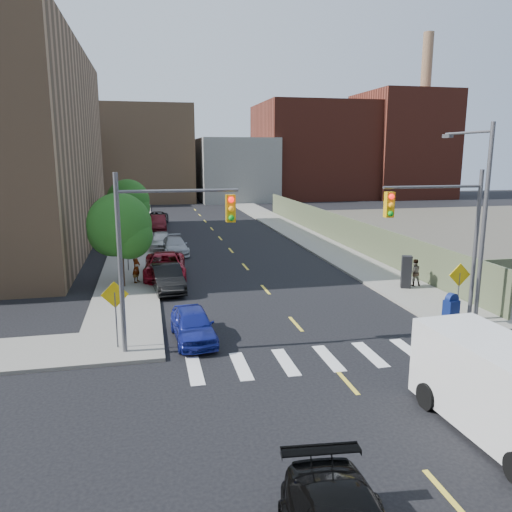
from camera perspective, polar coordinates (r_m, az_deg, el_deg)
name	(u,v)px	position (r m, az deg, el deg)	size (l,w,h in m)	color
ground	(372,410)	(16.27, 13.10, -16.80)	(160.00, 160.00, 0.00)	black
sidewalk_nw	(135,226)	(54.88, -13.61, 3.39)	(3.50, 73.00, 0.15)	gray
sidewalk_ne	(276,221)	(56.66, 2.28, 3.96)	(3.50, 73.00, 0.15)	gray
fence_north	(335,228)	(44.33, 9.02, 3.20)	(0.12, 44.00, 2.50)	#63694A
gravel_lot	(501,231)	(55.48, 26.22, 2.55)	(36.00, 42.00, 0.06)	#595447
bg_bldg_west	(42,164)	(84.30, -23.31, 9.61)	(14.00, 18.00, 12.00)	#592319
bg_bldg_midwest	(148,154)	(84.83, -12.28, 11.30)	(14.00, 16.00, 15.00)	#8C6B4C
bg_bldg_center	(234,169)	(84.12, -2.48, 9.85)	(12.00, 16.00, 10.00)	gray
bg_bldg_east	(311,151)	(89.47, 6.34, 11.82)	(18.00, 18.00, 16.00)	#592319
bg_bldg_fareast	(401,145)	(94.00, 16.25, 12.04)	(14.00, 16.00, 18.00)	#592319
smokestack	(423,117)	(96.15, 18.60, 14.87)	(1.80, 1.80, 28.00)	#8C6B4C
signal_nw	(161,238)	(19.10, -10.86, 1.98)	(4.59, 0.30, 7.00)	#59595E
signal_ne	(446,228)	(22.77, 20.86, 2.96)	(4.59, 0.30, 7.00)	#59595E
streetlight_ne	(479,209)	(24.68, 24.18, 4.95)	(0.25, 3.70, 9.00)	#59595E
warn_sign_nw	(115,302)	(20.20, -15.80, -5.11)	(1.06, 0.06, 2.83)	#59595E
warn_sign_ne	(459,281)	(24.32, 22.20, -2.71)	(1.06, 0.06, 2.83)	#59595E
warn_sign_midwest	(127,243)	(33.35, -14.51, 1.50)	(1.06, 0.06, 2.83)	#59595E
tree_west_near	(120,229)	(29.23, -15.32, 3.01)	(3.66, 3.64, 5.52)	#332114
tree_west_far	(128,203)	(44.11, -14.40, 5.86)	(3.66, 3.64, 5.52)	#332114
parked_car_blue	(193,325)	(21.09, -7.22, -7.77)	(1.62, 4.02, 1.37)	navy
parked_car_black	(167,278)	(28.75, -10.13, -2.48)	(1.56, 4.46, 1.47)	black
parked_car_red	(165,266)	(31.71, -10.36, -1.10)	(2.53, 5.49, 1.53)	maroon
parked_car_silver	(175,246)	(39.07, -9.28, 1.17)	(1.83, 4.51, 1.31)	#9A9BA1
parked_car_white	(161,241)	(41.15, -10.83, 1.75)	(1.72, 4.27, 1.45)	silver
parked_car_maroon	(157,223)	(51.50, -11.21, 3.75)	(1.62, 4.65, 1.53)	#420D12
parked_car_grey	(157,218)	(55.43, -11.30, 4.23)	(2.33, 5.06, 1.41)	black
cargo_van	(499,387)	(15.67, 26.06, -13.31)	(2.60, 5.79, 2.61)	white
mailbox	(451,310)	(23.86, 21.39, -5.73)	(0.70, 0.60, 1.48)	navy
payphone	(406,272)	(29.51, 16.80, -1.75)	(0.55, 0.45, 1.85)	black
pedestrian_west	(136,268)	(30.33, -13.52, -1.30)	(0.64, 0.42, 1.77)	gray
pedestrian_east	(414,272)	(30.20, 17.65, -1.79)	(0.76, 0.59, 1.56)	gray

